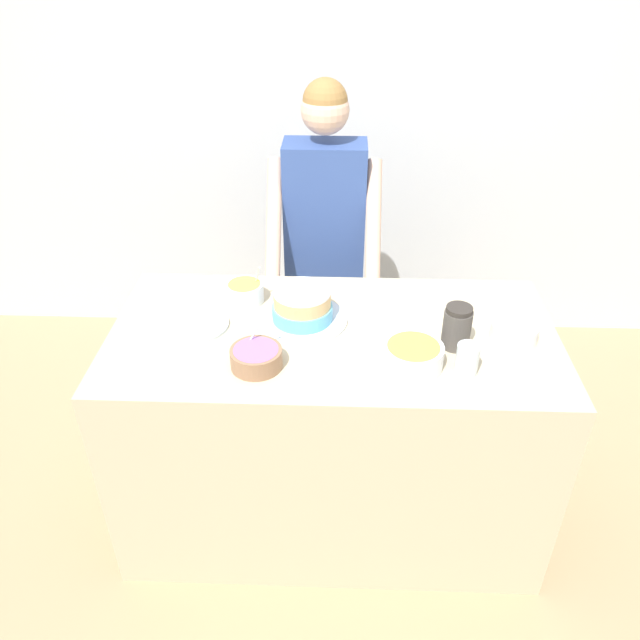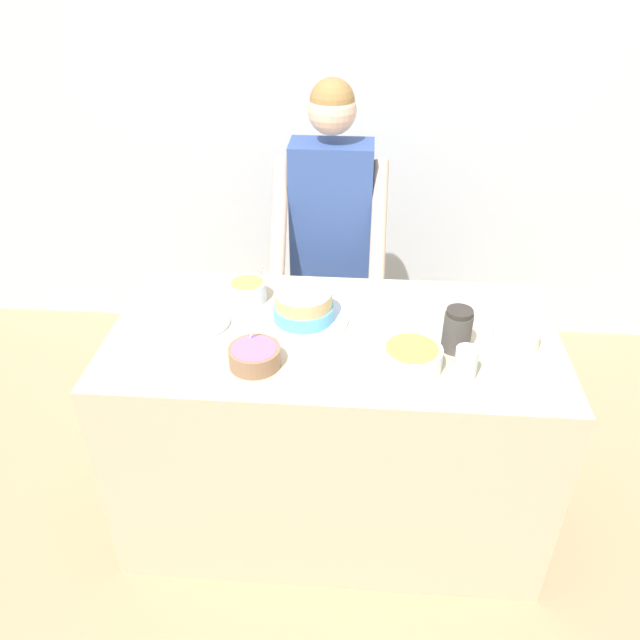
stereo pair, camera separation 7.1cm
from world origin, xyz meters
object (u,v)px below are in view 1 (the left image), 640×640
object	(u,v)px
person_baker	(325,228)
frosting_bowl_yellow	(245,292)
stoneware_jar	(457,327)
frosting_bowl_purple	(256,357)
drinking_glass	(467,359)
ceramic_plate	(196,325)
cake	(302,307)
frosting_bowl_white	(514,331)
frosting_bowl_olive	(413,355)

from	to	relation	value
person_baker	frosting_bowl_yellow	bearing A→B (deg)	-120.33
stoneware_jar	frosting_bowl_purple	bearing A→B (deg)	-168.02
frosting_bowl_purple	drinking_glass	distance (m)	0.71
drinking_glass	ceramic_plate	distance (m)	1.01
cake	ceramic_plate	world-z (taller)	cake
frosting_bowl_purple	frosting_bowl_white	bearing A→B (deg)	11.83
drinking_glass	frosting_bowl_yellow	bearing A→B (deg)	151.80
frosting_bowl_purple	drinking_glass	xyz separation A→B (m)	(0.71, -0.01, 0.02)
frosting_bowl_purple	stoneware_jar	bearing A→B (deg)	11.98
person_baker	frosting_bowl_yellow	size ratio (longest dim) A/B	10.45
frosting_bowl_purple	drinking_glass	size ratio (longest dim) A/B	1.62
frosting_bowl_olive	stoneware_jar	distance (m)	0.21
frosting_bowl_purple	person_baker	bearing A→B (deg)	77.85
frosting_bowl_olive	drinking_glass	xyz separation A→B (m)	(0.18, -0.03, 0.01)
frosting_bowl_white	frosting_bowl_yellow	world-z (taller)	frosting_bowl_yellow
frosting_bowl_olive	cake	bearing A→B (deg)	145.49
stoneware_jar	cake	bearing A→B (deg)	165.44
frosting_bowl_purple	frosting_bowl_olive	bearing A→B (deg)	2.35
frosting_bowl_olive	drinking_glass	world-z (taller)	drinking_glass
frosting_bowl_purple	frosting_bowl_white	distance (m)	0.94
frosting_bowl_white	frosting_bowl_olive	world-z (taller)	frosting_bowl_olive
frosting_bowl_purple	frosting_bowl_white	size ratio (longest dim) A/B	1.06
person_baker	frosting_bowl_purple	bearing A→B (deg)	-102.15
cake	frosting_bowl_yellow	distance (m)	0.27
cake	frosting_bowl_olive	distance (m)	0.48
person_baker	ceramic_plate	world-z (taller)	person_baker
frosting_bowl_white	ceramic_plate	distance (m)	1.18
frosting_bowl_white	ceramic_plate	xyz separation A→B (m)	(-1.18, 0.05, -0.03)
person_baker	ceramic_plate	size ratio (longest dim) A/B	6.87
person_baker	frosting_bowl_olive	world-z (taller)	person_baker
drinking_glass	stoneware_jar	world-z (taller)	stoneware_jar
frosting_bowl_olive	stoneware_jar	size ratio (longest dim) A/B	1.28
frosting_bowl_purple	ceramic_plate	xyz separation A→B (m)	(-0.26, 0.24, -0.03)
person_baker	stoneware_jar	world-z (taller)	person_baker
person_baker	drinking_glass	size ratio (longest dim) A/B	15.45
ceramic_plate	frosting_bowl_purple	bearing A→B (deg)	-42.57
drinking_glass	ceramic_plate	size ratio (longest dim) A/B	0.44
frosting_bowl_purple	drinking_glass	world-z (taller)	frosting_bowl_purple
frosting_bowl_olive	ceramic_plate	distance (m)	0.82
stoneware_jar	frosting_bowl_olive	bearing A→B (deg)	-142.38
frosting_bowl_olive	frosting_bowl_yellow	bearing A→B (deg)	147.41
frosting_bowl_purple	ceramic_plate	bearing A→B (deg)	137.43
person_baker	frosting_bowl_olive	distance (m)	0.98
frosting_bowl_yellow	drinking_glass	xyz separation A→B (m)	(0.81, -0.44, 0.01)
frosting_bowl_yellow	frosting_bowl_purple	bearing A→B (deg)	-76.96
frosting_bowl_purple	stoneware_jar	size ratio (longest dim) A/B	1.10
frosting_bowl_olive	drinking_glass	size ratio (longest dim) A/B	1.90
frosting_bowl_olive	ceramic_plate	size ratio (longest dim) A/B	0.84
person_baker	frosting_bowl_white	distance (m)	1.04
frosting_bowl_purple	stoneware_jar	world-z (taller)	frosting_bowl_purple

